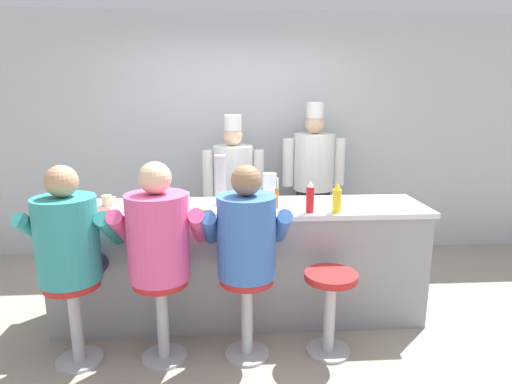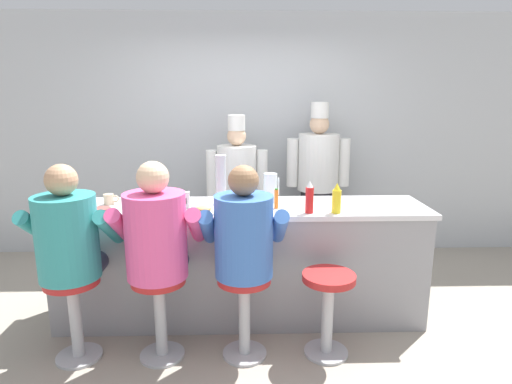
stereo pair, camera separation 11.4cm
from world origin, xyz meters
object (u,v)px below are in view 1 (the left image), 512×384
breakfast_plate (205,211)px  water_pitcher_clear (270,187)px  empty_stool_round (330,299)px  cook_in_whites_near (233,186)px  diner_seated_blue (246,242)px  napkin_dispenser_chrome (183,201)px  ketchup_bottle_red (310,198)px  diner_seated_teal (70,245)px  coffee_mug_blue (177,200)px  cook_in_whites_far (313,175)px  cereal_bowl (101,213)px  hot_sauce_bottle_orange (276,199)px  diner_seated_pink (159,242)px  cup_stack_steel (220,180)px  mustard_bottle_yellow (337,198)px  coffee_mug_tan (107,200)px

breakfast_plate → water_pitcher_clear: bearing=31.5°
empty_stool_round → cook_in_whites_near: (-0.66, 1.63, 0.48)m
diner_seated_blue → empty_stool_round: size_ratio=2.25×
napkin_dispenser_chrome → ketchup_bottle_red: bearing=-9.4°
diner_seated_teal → diner_seated_blue: bearing=-0.0°
coffee_mug_blue → cook_in_whites_far: (1.34, 1.17, -0.03)m
diner_seated_teal → cereal_bowl: bearing=66.8°
diner_seated_blue → cook_in_whites_near: (-0.07, 1.60, 0.05)m
hot_sauce_bottle_orange → empty_stool_round: hot_sauce_bottle_orange is taller
diner_seated_pink → diner_seated_teal: bearing=-179.9°
coffee_mug_blue → diner_seated_pink: diner_seated_pink is taller
cup_stack_steel → cook_in_whites_far: (0.99, 1.18, -0.20)m
napkin_dispenser_chrome → diner_seated_teal: (-0.70, -0.48, -0.17)m
hot_sauce_bottle_orange → cereal_bowl: hot_sauce_bottle_orange is taller
empty_stool_round → ketchup_bottle_red: bearing=105.2°
diner_seated_pink → cook_in_whites_far: cook_in_whites_far is taller
cereal_bowl → napkin_dispenser_chrome: 0.60m
water_pitcher_clear → cup_stack_steel: (-0.40, -0.08, 0.08)m
water_pitcher_clear → cook_in_whites_near: 0.98m
diner_seated_pink → cup_stack_steel: bearing=55.9°
cereal_bowl → napkin_dispenser_chrome: (0.58, 0.18, 0.04)m
ketchup_bottle_red → mustard_bottle_yellow: size_ratio=1.07×
diner_seated_pink → cook_in_whites_near: size_ratio=0.87×
coffee_mug_blue → napkin_dispenser_chrome: size_ratio=1.01×
cereal_bowl → diner_seated_teal: diner_seated_teal is taller
diner_seated_teal → empty_stool_round: 1.82m
water_pitcher_clear → coffee_mug_blue: 0.77m
coffee_mug_tan → diner_seated_blue: size_ratio=0.09×
cook_in_whites_far → ketchup_bottle_red: bearing=-102.1°
napkin_dispenser_chrome → diner_seated_pink: diner_seated_pink is taller
cereal_bowl → empty_stool_round: bearing=-11.4°
diner_seated_blue → breakfast_plate: bearing=129.7°
coffee_mug_tan → diner_seated_teal: (-0.09, -0.62, -0.15)m
napkin_dispenser_chrome → diner_seated_teal: size_ratio=0.09×
coffee_mug_tan → diner_seated_pink: diner_seated_pink is taller
cereal_bowl → cook_in_whites_far: cook_in_whites_far is taller
ketchup_bottle_red → diner_seated_pink: 1.15m
ketchup_bottle_red → water_pitcher_clear: 0.45m
ketchup_bottle_red → cook_in_whites_far: cook_in_whites_far is taller
cup_stack_steel → napkin_dispenser_chrome: size_ratio=3.07×
cup_stack_steel → diner_seated_pink: size_ratio=0.29×
hot_sauce_bottle_orange → mustard_bottle_yellow: bearing=-17.7°
water_pitcher_clear → napkin_dispenser_chrome: bearing=-164.1°
breakfast_plate → cook_in_whites_near: size_ratio=0.16×
diner_seated_teal → empty_stool_round: diner_seated_teal is taller
hot_sauce_bottle_orange → coffee_mug_tan: bearing=173.1°
breakfast_plate → coffee_mug_blue: coffee_mug_blue is taller
diner_seated_teal → hot_sauce_bottle_orange: bearing=17.6°
ketchup_bottle_red → napkin_dispenser_chrome: size_ratio=1.88×
hot_sauce_bottle_orange → coffee_mug_blue: 0.81m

